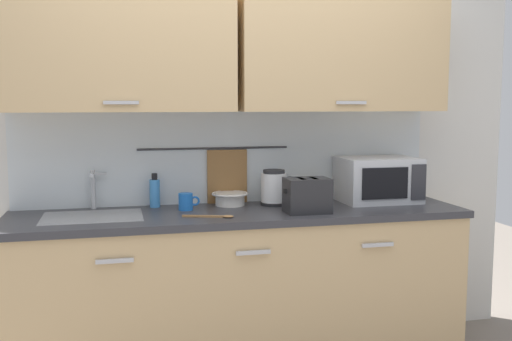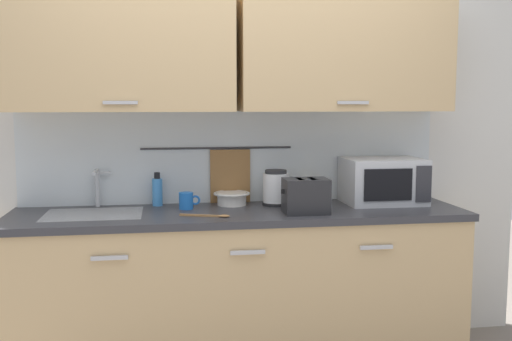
# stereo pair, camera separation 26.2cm
# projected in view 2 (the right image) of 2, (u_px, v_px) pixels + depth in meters

# --- Properties ---
(counter_unit) EXTENTS (2.53, 0.64, 0.90)m
(counter_unit) POSITION_uv_depth(u_px,v_px,m) (238.00, 287.00, 3.33)
(counter_unit) COLOR tan
(counter_unit) RESTS_ON ground
(back_wall_assembly) EXTENTS (3.70, 0.41, 2.50)m
(back_wall_assembly) POSITION_uv_depth(u_px,v_px,m) (234.00, 99.00, 3.43)
(back_wall_assembly) COLOR silver
(back_wall_assembly) RESTS_ON ground
(sink_faucet) EXTENTS (0.09, 0.17, 0.22)m
(sink_faucet) POSITION_uv_depth(u_px,v_px,m) (97.00, 183.00, 3.36)
(sink_faucet) COLOR #B2B5BA
(sink_faucet) RESTS_ON counter_unit
(microwave) EXTENTS (0.46, 0.35, 0.27)m
(microwave) POSITION_uv_depth(u_px,v_px,m) (383.00, 181.00, 3.50)
(microwave) COLOR silver
(microwave) RESTS_ON counter_unit
(electric_kettle) EXTENTS (0.23, 0.16, 0.21)m
(electric_kettle) POSITION_uv_depth(u_px,v_px,m) (277.00, 188.00, 3.44)
(electric_kettle) COLOR black
(electric_kettle) RESTS_ON counter_unit
(dish_soap_bottle) EXTENTS (0.06, 0.06, 0.20)m
(dish_soap_bottle) POSITION_uv_depth(u_px,v_px,m) (157.00, 191.00, 3.42)
(dish_soap_bottle) COLOR #3F8CD8
(dish_soap_bottle) RESTS_ON counter_unit
(mug_near_sink) EXTENTS (0.12, 0.08, 0.09)m
(mug_near_sink) POSITION_uv_depth(u_px,v_px,m) (187.00, 201.00, 3.32)
(mug_near_sink) COLOR blue
(mug_near_sink) RESTS_ON counter_unit
(mixing_bowl) EXTENTS (0.21, 0.21, 0.08)m
(mixing_bowl) POSITION_uv_depth(u_px,v_px,m) (232.00, 198.00, 3.45)
(mixing_bowl) COLOR silver
(mixing_bowl) RESTS_ON counter_unit
(toaster) EXTENTS (0.26, 0.17, 0.19)m
(toaster) POSITION_uv_depth(u_px,v_px,m) (306.00, 196.00, 3.18)
(toaster) COLOR #232326
(toaster) RESTS_ON counter_unit
(mug_by_kettle) EXTENTS (0.12, 0.08, 0.09)m
(mug_by_kettle) POSITION_uv_depth(u_px,v_px,m) (313.00, 195.00, 3.54)
(mug_by_kettle) COLOR orange
(mug_by_kettle) RESTS_ON counter_unit
(wooden_spoon) EXTENTS (0.27, 0.12, 0.01)m
(wooden_spoon) POSITION_uv_depth(u_px,v_px,m) (211.00, 216.00, 3.10)
(wooden_spoon) COLOR #9E7042
(wooden_spoon) RESTS_ON counter_unit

